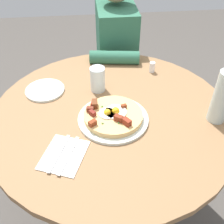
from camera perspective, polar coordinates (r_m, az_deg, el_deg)
The scene contains 12 objects.
ground_plane at distance 1.70m, azimuth -0.02°, elevation -18.72°, with size 6.00×6.00×0.00m, color #4C4742.
dining_table at distance 1.25m, azimuth -0.03°, elevation -5.82°, with size 1.02×1.02×0.72m.
person_seated at distance 1.81m, azimuth 0.70°, elevation 8.99°, with size 0.52×0.31×1.14m.
pizza_plate at distance 1.09m, azimuth 0.03°, elevation -1.44°, with size 0.29×0.29×0.01m, color silver.
breakfast_pizza at distance 1.08m, azimuth -0.10°, elevation -0.66°, with size 0.24×0.24×0.05m.
bread_plate at distance 1.29m, azimuth -13.98°, elevation 4.51°, with size 0.18×0.18×0.01m, color silver.
napkin at distance 0.98m, azimuth -10.12°, elevation -8.92°, with size 0.17×0.14×0.00m, color white.
fork at distance 0.98m, azimuth -11.12°, elevation -8.51°, with size 0.18×0.01×0.01m, color silver.
knife at distance 0.97m, azimuth -9.17°, elevation -8.99°, with size 0.18×0.01×0.01m, color silver.
water_glass at distance 1.23m, azimuth -3.05°, elevation 6.94°, with size 0.07×0.07×0.11m, color silver.
water_bottle at distance 1.11m, azimuth 22.27°, elevation 2.89°, with size 0.07×0.07×0.22m, color silver.
salt_shaker at distance 1.39m, azimuth 8.49°, elevation 9.36°, with size 0.03×0.03×0.05m, color white.
Camera 1 is at (-0.86, 0.09, 1.46)m, focal length 43.24 mm.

